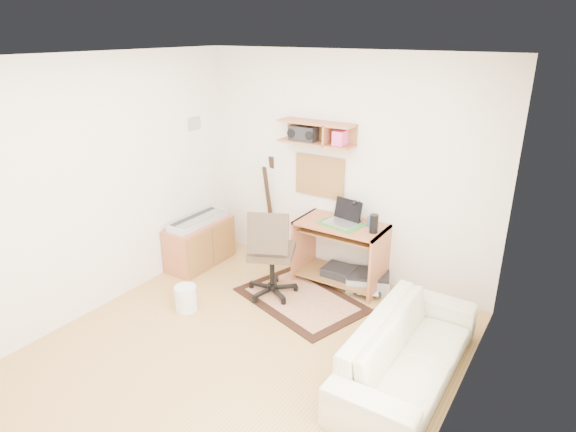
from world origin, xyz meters
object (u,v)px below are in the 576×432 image
Objects in this scene: printer at (368,281)px; sofa at (409,342)px; desk at (340,254)px; cabinet at (200,243)px; task_chair at (272,251)px.

sofa is (0.91, -1.26, 0.27)m from printer.
desk is 1.78m from cabinet.
sofa reaches higher than printer.
desk is 0.94× the size of task_chair.
desk is at bearing 46.49° from sofa.
printer is (0.34, 0.07, -0.29)m from desk.
task_chair reaches higher than printer.
printer is at bearing 35.93° from sofa.
cabinet is at bearing -163.95° from desk.
task_chair is at bearing 72.84° from sofa.
printer is 0.27× the size of sofa.
desk is 1.11× the size of cabinet.
desk is at bearing 26.90° from task_chair.
printer is 1.58m from sofa.
sofa is at bearing -13.21° from cabinet.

